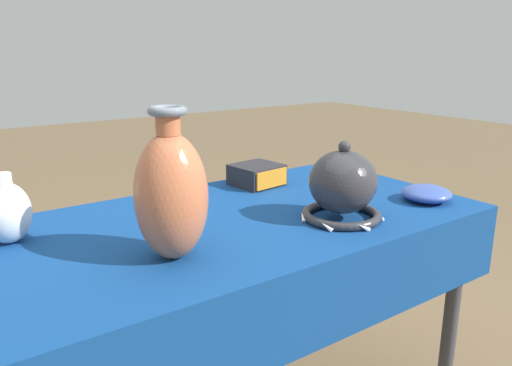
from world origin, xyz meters
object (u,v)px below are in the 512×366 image
object	(u,v)px
mosaic_tile_box	(257,175)
bowl_shallow_cobalt	(426,193)
vase_tall_bulbous	(171,194)
vase_dome_bell	(343,187)
jar_round_porcelain	(6,212)

from	to	relation	value
mosaic_tile_box	bowl_shallow_cobalt	world-z (taller)	mosaic_tile_box
vase_tall_bulbous	bowl_shallow_cobalt	xyz separation A→B (m)	(0.77, -0.06, -0.12)
vase_dome_bell	mosaic_tile_box	distance (m)	0.40
mosaic_tile_box	jar_round_porcelain	distance (m)	0.74
jar_round_porcelain	bowl_shallow_cobalt	world-z (taller)	jar_round_porcelain
mosaic_tile_box	vase_dome_bell	bearing A→B (deg)	-99.10
vase_tall_bulbous	jar_round_porcelain	distance (m)	0.40
vase_tall_bulbous	mosaic_tile_box	xyz separation A→B (m)	(0.47, 0.37, -0.11)
jar_round_porcelain	bowl_shallow_cobalt	size ratio (longest dim) A/B	1.14
bowl_shallow_cobalt	vase_dome_bell	bearing A→B (deg)	174.50
mosaic_tile_box	jar_round_porcelain	bearing A→B (deg)	178.68
mosaic_tile_box	bowl_shallow_cobalt	size ratio (longest dim) A/B	1.13
vase_tall_bulbous	vase_dome_bell	world-z (taller)	vase_tall_bulbous
vase_dome_bell	mosaic_tile_box	size ratio (longest dim) A/B	1.37
jar_round_porcelain	mosaic_tile_box	bearing A→B (deg)	5.89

